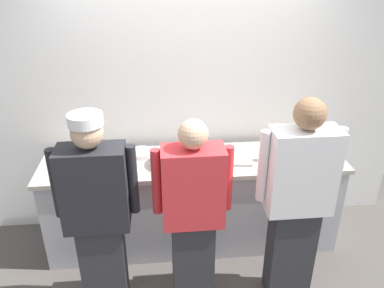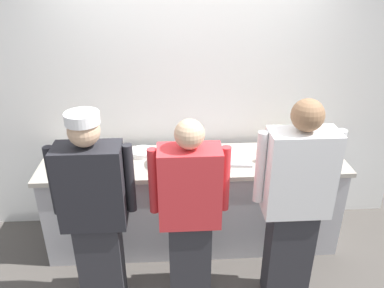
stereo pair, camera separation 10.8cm
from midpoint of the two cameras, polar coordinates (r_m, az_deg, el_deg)
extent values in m
plane|color=#514C47|center=(3.70, -0.13, -17.36)|extent=(9.00, 9.00, 0.00)
cube|color=white|center=(3.64, -1.32, 8.57)|extent=(4.26, 0.10, 2.90)
cube|color=#B2B2B7|center=(3.69, -0.63, -8.84)|extent=(2.66, 0.59, 0.86)
cube|color=#A8A093|center=(3.45, -0.67, -2.69)|extent=(2.72, 0.64, 0.04)
cube|color=#2D2D33|center=(3.20, -13.84, -17.18)|extent=(0.33, 0.20, 0.79)
cube|color=#232328|center=(2.77, -15.40, -6.41)|extent=(0.46, 0.24, 0.63)
cylinder|color=#232328|center=(2.85, -20.63, -5.53)|extent=(0.07, 0.07, 0.53)
cylinder|color=#232328|center=(2.75, -9.88, -5.26)|extent=(0.07, 0.07, 0.53)
sphere|color=tan|center=(2.57, -16.51, 1.62)|extent=(0.21, 0.21, 0.21)
cylinder|color=white|center=(2.54, -16.77, 3.48)|extent=(0.22, 0.22, 0.07)
cube|color=#2D2D33|center=(3.17, -0.87, -16.89)|extent=(0.32, 0.20, 0.77)
cube|color=red|center=(2.75, -0.97, -6.37)|extent=(0.45, 0.24, 0.61)
cylinder|color=red|center=(2.76, -6.42, -5.64)|extent=(0.07, 0.07, 0.52)
cylinder|color=red|center=(2.80, 4.27, -5.12)|extent=(0.07, 0.07, 0.52)
sphere|color=tan|center=(2.55, -1.04, 1.46)|extent=(0.21, 0.21, 0.21)
cube|color=#2D2D33|center=(3.29, 13.39, -15.25)|extent=(0.35, 0.20, 0.83)
cube|color=white|center=(2.86, 14.92, -3.96)|extent=(0.48, 0.24, 0.66)
cylinder|color=white|center=(2.80, 9.38, -3.33)|extent=(0.07, 0.07, 0.56)
cylinder|color=white|center=(2.98, 19.76, -2.67)|extent=(0.07, 0.07, 0.56)
sphere|color=#8C6647|center=(2.67, 16.01, 4.35)|extent=(0.22, 0.22, 0.22)
cylinder|color=white|center=(3.55, -8.35, -1.62)|extent=(0.21, 0.21, 0.01)
cylinder|color=white|center=(3.55, -8.36, -1.45)|extent=(0.21, 0.21, 0.01)
cylinder|color=white|center=(3.54, -8.38, -1.28)|extent=(0.21, 0.21, 0.01)
cylinder|color=white|center=(3.53, -8.39, -1.11)|extent=(0.21, 0.21, 0.01)
cylinder|color=white|center=(3.40, -12.44, -3.30)|extent=(0.21, 0.21, 0.01)
cylinder|color=white|center=(3.40, -12.46, -3.12)|extent=(0.21, 0.21, 0.01)
cylinder|color=white|center=(3.39, -12.48, -2.95)|extent=(0.21, 0.21, 0.01)
cylinder|color=white|center=(3.39, -12.50, -2.77)|extent=(0.21, 0.21, 0.01)
cylinder|color=white|center=(3.38, -12.52, -2.59)|extent=(0.21, 0.21, 0.01)
cylinder|color=#B7BABF|center=(3.34, -3.81, -2.17)|extent=(0.33, 0.33, 0.12)
cube|color=#B7BABF|center=(3.47, 3.89, -2.01)|extent=(0.50, 0.35, 0.02)
cylinder|color=#E5E066|center=(3.55, 11.13, -0.59)|extent=(0.05, 0.05, 0.15)
cone|color=#E5E066|center=(3.51, 11.26, 0.75)|extent=(0.04, 0.04, 0.04)
cylinder|color=#E5E066|center=(3.70, 13.02, 0.36)|extent=(0.06, 0.06, 0.16)
cone|color=#E5E066|center=(3.66, 13.17, 1.71)|extent=(0.05, 0.05, 0.04)
cylinder|color=red|center=(3.45, 10.31, -1.36)|extent=(0.06, 0.06, 0.15)
cone|color=red|center=(3.41, 10.44, 0.02)|extent=(0.05, 0.05, 0.04)
cylinder|color=white|center=(3.70, 16.02, -0.96)|extent=(0.09, 0.09, 0.04)
cylinder|color=#5B932D|center=(3.70, 16.04, -0.78)|extent=(0.07, 0.07, 0.01)
cylinder|color=white|center=(3.56, -1.55, -1.02)|extent=(0.09, 0.09, 0.04)
cylinder|color=orange|center=(3.55, -1.55, -0.83)|extent=(0.08, 0.08, 0.01)
cylinder|color=white|center=(3.85, 16.72, 0.38)|extent=(0.09, 0.09, 0.08)
camera|label=1|loc=(0.05, -90.92, -0.45)|focal=35.92mm
camera|label=2|loc=(0.05, 89.08, 0.45)|focal=35.92mm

